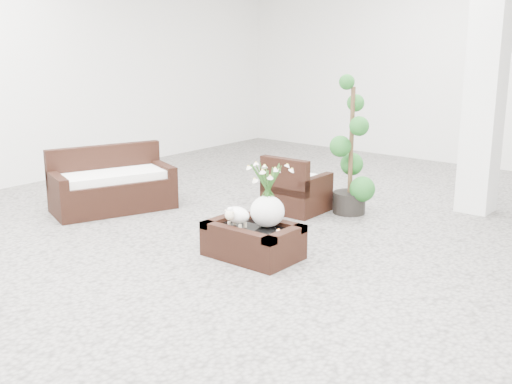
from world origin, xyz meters
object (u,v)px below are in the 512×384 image
Objects in this scene: armchair at (297,183)px; loveseat at (112,180)px; coffee_table at (253,242)px; topiary at (351,147)px.

armchair is 0.49× the size of loveseat.
coffee_table is 0.54× the size of topiary.
armchair is 0.43× the size of topiary.
topiary is (2.38, 1.76, 0.44)m from loveseat.
loveseat is at bearing -143.40° from topiary.
coffee_table is 0.61× the size of loveseat.
armchair reaches higher than coffee_table.
loveseat is (-2.46, 0.22, 0.24)m from coffee_table.
loveseat is at bearing 36.85° from armchair.
armchair is 2.31m from loveseat.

